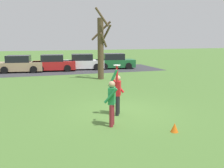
{
  "coord_description": "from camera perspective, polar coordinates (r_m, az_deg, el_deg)",
  "views": [
    {
      "loc": [
        -3.61,
        -9.63,
        3.11
      ],
      "look_at": [
        -0.59,
        -0.52,
        1.36
      ],
      "focal_mm": 39.63,
      "sensor_mm": 36.0,
      "label": 1
    }
  ],
  "objects": [
    {
      "name": "ground_plane",
      "position": [
        10.75,
        2.11,
        -6.49
      ],
      "size": [
        120.0,
        120.0,
        0.0
      ],
      "primitive_type": "plane",
      "color": "#4C7533"
    },
    {
      "name": "frisbee_disc",
      "position": [
        9.75,
        1.15,
        4.34
      ],
      "size": [
        0.28,
        0.28,
        0.02
      ],
      "primitive_type": "cylinder",
      "color": "white",
      "rests_on": "person_catcher"
    },
    {
      "name": "field_cone_orange",
      "position": [
        8.75,
        14.24,
        -9.71
      ],
      "size": [
        0.26,
        0.26,
        0.32
      ],
      "primitive_type": "cone",
      "color": "orange",
      "rests_on": "ground_plane"
    },
    {
      "name": "parked_car_white",
      "position": [
        25.75,
        -6.68,
        4.98
      ],
      "size": [
        4.31,
        2.46,
        1.59
      ],
      "rotation": [
        0.0,
        0.0,
        -0.14
      ],
      "color": "white",
      "rests_on": "ground_plane"
    },
    {
      "name": "parking_strip",
      "position": [
        25.34,
        -9.73,
        3.17
      ],
      "size": [
        18.59,
        6.4,
        0.01
      ],
      "primitive_type": "cube",
      "color": "#38383D",
      "rests_on": "ground_plane"
    },
    {
      "name": "parked_car_tan",
      "position": [
        25.01,
        -20.44,
        4.24
      ],
      "size": [
        4.31,
        2.46,
        1.59
      ],
      "rotation": [
        0.0,
        0.0,
        -0.14
      ],
      "color": "tan",
      "rests_on": "ground_plane"
    },
    {
      "name": "bare_tree_tall",
      "position": [
        19.28,
        -2.57,
        8.68
      ],
      "size": [
        1.57,
        1.6,
        5.41
      ],
      "color": "brown",
      "rests_on": "ground_plane"
    },
    {
      "name": "parked_car_red",
      "position": [
        25.05,
        -13.29,
        4.62
      ],
      "size": [
        4.31,
        2.46,
        1.59
      ],
      "rotation": [
        0.0,
        0.0,
        -0.14
      ],
      "color": "red",
      "rests_on": "ground_plane"
    },
    {
      "name": "parked_car_green",
      "position": [
        26.42,
        0.63,
        5.18
      ],
      "size": [
        4.31,
        2.46,
        1.59
      ],
      "rotation": [
        0.0,
        0.0,
        -0.14
      ],
      "color": "#1E6633",
      "rests_on": "ground_plane"
    },
    {
      "name": "person_catcher",
      "position": [
        10.14,
        1.33,
        -1.77
      ],
      "size": [
        0.52,
        0.59,
        2.08
      ],
      "rotation": [
        0.0,
        0.0,
        -2.07
      ],
      "color": "black",
      "rests_on": "ground_plane"
    },
    {
      "name": "person_defender",
      "position": [
        8.85,
        -0.03,
        -3.59
      ],
      "size": [
        0.61,
        0.66,
        2.04
      ],
      "rotation": [
        0.0,
        0.0,
        1.07
      ],
      "color": "maroon",
      "rests_on": "ground_plane"
    }
  ]
}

